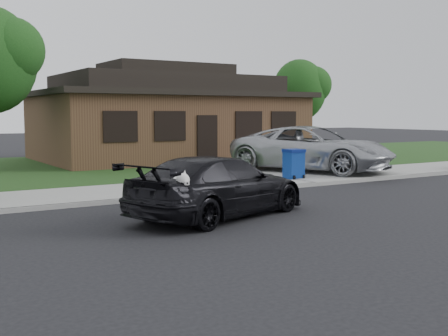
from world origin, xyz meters
TOP-DOWN VIEW (x-y plane):
  - ground at (0.00, 0.00)m, footprint 120.00×120.00m
  - sidewalk at (0.00, 5.00)m, footprint 60.00×3.00m
  - curb at (0.00, 3.50)m, footprint 60.00×0.12m
  - lawn at (0.00, 13.00)m, footprint 60.00×13.00m
  - driveway at (6.00, 10.00)m, footprint 4.50×13.00m
  - sedan at (-1.74, 0.49)m, footprint 5.19×3.42m
  - minivan at (5.95, 6.24)m, footprint 5.22×6.86m
  - recycling_bin at (3.86, 4.77)m, footprint 0.64×0.67m
  - house at (4.00, 15.00)m, footprint 12.60×8.60m
  - tree_1 at (12.14, 14.40)m, footprint 3.15×3.00m

SIDE VIEW (x-z plane):
  - ground at x=0.00m, z-range 0.00..0.00m
  - sidewalk at x=0.00m, z-range 0.00..0.12m
  - curb at x=0.00m, z-range 0.00..0.12m
  - lawn at x=0.00m, z-range 0.00..0.13m
  - driveway at x=6.00m, z-range 0.00..0.14m
  - recycling_bin at x=3.86m, z-range 0.13..1.14m
  - sedan at x=-1.74m, z-range 0.00..1.40m
  - minivan at x=5.95m, z-range 0.14..1.87m
  - house at x=4.00m, z-range -0.19..4.46m
  - tree_1 at x=12.14m, z-range 1.09..6.34m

